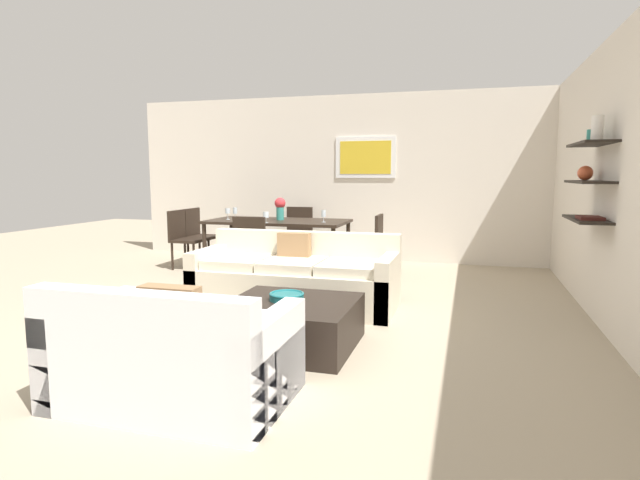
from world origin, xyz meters
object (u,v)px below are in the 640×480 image
object	(u,v)px
loveseat_white	(174,357)
dining_chair_foot	(253,245)
dining_chair_left_near	(184,235)
wine_glass_left_near	(228,211)
decorative_bowl	(287,296)
dining_chair_head	(298,230)
wine_glass_right_near	(324,214)
centerpiece_vase	(280,207)
dining_table	(278,224)
coffee_table	(291,324)
wine_glass_foot	(266,215)
sofa_beige	(296,279)
wine_glass_left_far	(235,211)
dining_chair_left_far	(199,232)
dining_chair_right_near	(371,242)

from	to	relation	value
loveseat_white	dining_chair_foot	xyz separation A→B (m)	(-0.96, 3.42, 0.21)
dining_chair_left_near	wine_glass_left_near	bearing A→B (deg)	8.39
decorative_bowl	dining_chair_head	size ratio (longest dim) A/B	0.33
wine_glass_left_near	wine_glass_right_near	size ratio (longest dim) A/B	1.00
dining_chair_left_near	centerpiece_vase	world-z (taller)	centerpiece_vase
dining_table	dining_chair_left_near	xyz separation A→B (m)	(-1.43, -0.23, -0.18)
coffee_table	wine_glass_left_near	size ratio (longest dim) A/B	6.14
wine_glass_left_near	wine_glass_right_near	xyz separation A→B (m)	(1.48, 0.00, -0.01)
dining_chair_head	coffee_table	bearing A→B (deg)	-72.02
wine_glass_foot	sofa_beige	bearing A→B (deg)	-57.30
wine_glass_left_near	wine_glass_left_far	distance (m)	0.25
dining_chair_left_far	wine_glass_left_near	size ratio (longest dim) A/B	5.20
dining_chair_foot	dining_chair_left_far	xyz separation A→B (m)	(-1.43, 1.14, 0.00)
decorative_bowl	wine_glass_left_far	xyz separation A→B (m)	(-2.00, 3.22, 0.45)
dining_chair_left_far	wine_glass_foot	bearing A→B (deg)	-25.10
loveseat_white	wine_glass_left_far	xyz separation A→B (m)	(-1.70, 4.46, 0.57)
dining_table	wine_glass_right_near	size ratio (longest dim) A/B	12.03
decorative_bowl	wine_glass_foot	xyz separation A→B (m)	(-1.26, 2.66, 0.44)
wine_glass_foot	centerpiece_vase	size ratio (longest dim) A/B	0.47
dining_table	wine_glass_foot	distance (m)	0.47
sofa_beige	dining_chair_right_near	world-z (taller)	dining_chair_right_near
decorative_bowl	dining_table	size ratio (longest dim) A/B	0.14
wine_glass_left_far	dining_chair_head	bearing A→B (deg)	46.78
decorative_bowl	dining_chair_right_near	size ratio (longest dim) A/B	0.33
loveseat_white	wine_glass_foot	bearing A→B (deg)	103.83
loveseat_white	wine_glass_foot	distance (m)	4.05
loveseat_white	dining_chair_left_far	xyz separation A→B (m)	(-2.39, 4.56, 0.21)
dining_chair_right_near	wine_glass_left_far	xyz separation A→B (m)	(-2.17, 0.35, 0.36)
dining_table	dining_chair_head	bearing A→B (deg)	90.00
dining_chair_left_far	wine_glass_left_near	world-z (taller)	wine_glass_left_near
loveseat_white	sofa_beige	bearing A→B (deg)	90.83
dining_chair_foot	dining_chair_right_near	size ratio (longest dim) A/B	1.00
wine_glass_left_far	wine_glass_foot	world-z (taller)	wine_glass_left_far
dining_chair_foot	centerpiece_vase	distance (m)	1.03
dining_chair_foot	dining_chair_left_far	distance (m)	1.82
dining_chair_foot	dining_chair_right_near	distance (m)	1.58
decorative_bowl	wine_glass_foot	bearing A→B (deg)	115.39
dining_chair_left_near	dining_table	bearing A→B (deg)	9.00
wine_glass_left_far	wine_glass_foot	bearing A→B (deg)	-37.55
dining_chair_left_near	decorative_bowl	bearing A→B (deg)	-46.90
loveseat_white	dining_chair_left_near	xyz separation A→B (m)	(-2.39, 4.11, 0.21)
dining_chair_head	loveseat_white	bearing A→B (deg)	-79.64
dining_chair_head	wine_glass_right_near	xyz separation A→B (m)	(0.74, -1.03, 0.36)
dining_chair_foot	dining_chair_left_near	bearing A→B (deg)	154.43
dining_table	wine_glass_left_near	size ratio (longest dim) A/B	12.08
centerpiece_vase	dining_chair_right_near	bearing A→B (deg)	-10.30
loveseat_white	wine_glass_left_far	distance (m)	4.80
dining_chair_foot	wine_glass_left_far	world-z (taller)	wine_glass_left_far
dining_chair_left_near	wine_glass_right_near	world-z (taller)	wine_glass_right_near
dining_chair_foot	wine_glass_foot	world-z (taller)	wine_glass_foot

